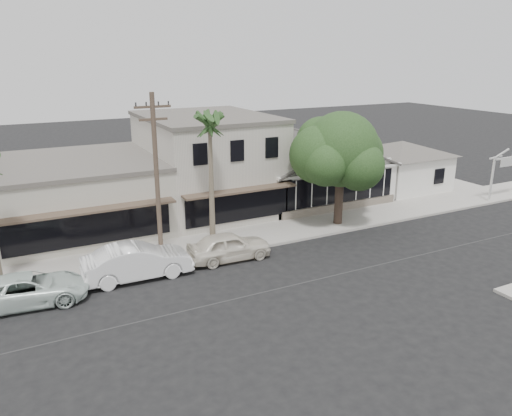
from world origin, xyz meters
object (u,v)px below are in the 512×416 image
car_1 (137,262)px  shade_tree (338,151)px  arch_sign (512,159)px  car_2 (29,289)px  car_0 (229,246)px  utility_pole (157,178)px

car_1 → shade_tree: shade_tree is taller
arch_sign → car_2: bearing=-177.5°
arch_sign → shade_tree: bearing=175.4°
car_0 → arch_sign: bearing=-85.3°
car_1 → shade_tree: (13.63, 2.24, 3.99)m
arch_sign → shade_tree: shade_tree is taller
car_2 → car_0: bearing=-81.4°
arch_sign → utility_pole: utility_pole is taller
arch_sign → shade_tree: (-15.27, 1.22, 1.71)m
arch_sign → car_0: bearing=-177.7°
car_0 → shade_tree: size_ratio=0.62×
car_0 → car_2: 10.01m
car_0 → car_2: size_ratio=0.89×
car_1 → car_2: bearing=96.6°
utility_pole → car_1: bearing=-148.5°
car_2 → shade_tree: (18.63, 2.72, 4.16)m
arch_sign → utility_pole: bearing=-179.8°
utility_pole → car_1: 4.29m
arch_sign → car_1: size_ratio=0.77×
arch_sign → shade_tree: 15.41m
arch_sign → utility_pole: (-27.40, -0.10, 1.63)m
arch_sign → utility_pole: 27.45m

